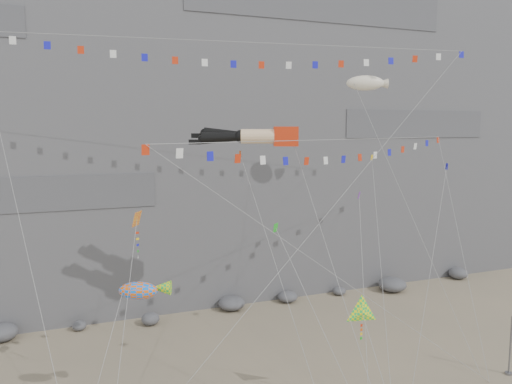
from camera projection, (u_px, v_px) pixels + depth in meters
The scene contains 15 objects.
cliff at pixel (191, 65), 59.26m from camera, with size 80.00×28.00×50.00m, color slate.
talus_boulders at pixel (232, 304), 48.47m from camera, with size 60.00×3.00×1.20m, color #5B5B5F, non-canonical shape.
anchor_pole_right at pixel (510, 345), 35.48m from camera, with size 0.12×0.12×4.35m, color slate.
legs_kite at pixel (256, 136), 35.09m from camera, with size 7.77×15.47×20.83m.
flag_banner_upper at pixel (247, 43), 38.12m from camera, with size 37.31×16.80×30.99m.
flag_banner_lower at pixel (335, 140), 36.17m from camera, with size 29.12×13.37×20.03m.
harlequin_kite at pixel (137, 219), 30.30m from camera, with size 4.01×8.78×14.58m.
fish_windsock at pixel (138, 291), 28.78m from camera, with size 6.16×6.11×10.44m.
delta_kite at pixel (362, 313), 30.18m from camera, with size 2.22×6.71×8.97m.
blimp_windsock at pixel (365, 84), 42.57m from camera, with size 5.13×12.84×24.32m.
small_kite_a at pixel (242, 159), 35.45m from camera, with size 1.90×12.50×19.67m.
small_kite_b at pixel (359, 199), 37.26m from camera, with size 6.02×10.80×16.96m.
small_kite_c at pixel (277, 230), 31.72m from camera, with size 3.09×9.83×14.61m.
small_kite_d at pixel (372, 163), 42.24m from camera, with size 8.33×15.07×22.23m.
small_kite_e at pixel (446, 172), 36.31m from camera, with size 8.54×7.10×17.95m.
Camera 1 is at (-14.59, -27.43, 17.52)m, focal length 35.00 mm.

